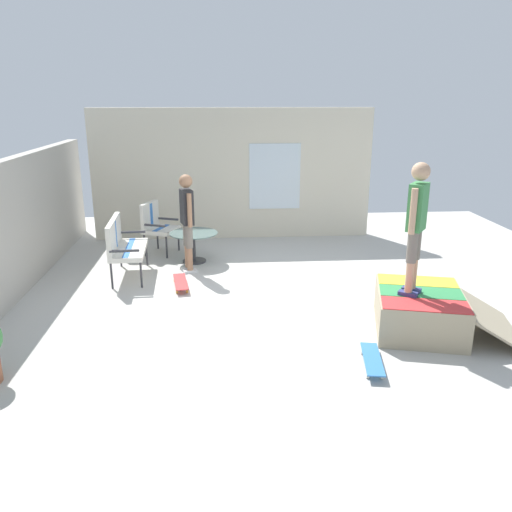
{
  "coord_description": "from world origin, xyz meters",
  "views": [
    {
      "loc": [
        -7.39,
        0.8,
        3.0
      ],
      "look_at": [
        0.03,
        0.27,
        0.7
      ],
      "focal_mm": 36.29,
      "sensor_mm": 36.0,
      "label": 1
    }
  ],
  "objects_px": {
    "patio_bench": "(122,243)",
    "person_skater": "(416,219)",
    "skate_ramp": "(422,311)",
    "person_watching": "(187,216)",
    "skateboard_spare": "(372,359)",
    "skateboard_by_bench": "(181,282)",
    "patio_table": "(194,241)",
    "patio_chair_near_house": "(156,223)"
  },
  "relations": [
    {
      "from": "skate_ramp",
      "to": "skateboard_spare",
      "type": "bearing_deg",
      "value": 135.04
    },
    {
      "from": "person_skater",
      "to": "skateboard_spare",
      "type": "xyz_separation_m",
      "value": [
        -0.89,
        0.73,
        -1.45
      ]
    },
    {
      "from": "skate_ramp",
      "to": "skateboard_by_bench",
      "type": "distance_m",
      "value": 3.81
    },
    {
      "from": "patio_bench",
      "to": "patio_table",
      "type": "height_order",
      "value": "patio_bench"
    },
    {
      "from": "skateboard_spare",
      "to": "patio_table",
      "type": "bearing_deg",
      "value": 28.26
    },
    {
      "from": "skate_ramp",
      "to": "patio_bench",
      "type": "xyz_separation_m",
      "value": [
        2.45,
        4.34,
        0.35
      ]
    },
    {
      "from": "skate_ramp",
      "to": "person_skater",
      "type": "distance_m",
      "value": 1.28
    },
    {
      "from": "person_watching",
      "to": "skateboard_spare",
      "type": "xyz_separation_m",
      "value": [
        -3.59,
        -2.3,
        -0.93
      ]
    },
    {
      "from": "person_skater",
      "to": "skateboard_by_bench",
      "type": "xyz_separation_m",
      "value": [
        1.89,
        3.12,
        -1.45
      ]
    },
    {
      "from": "patio_chair_near_house",
      "to": "skateboard_by_bench",
      "type": "bearing_deg",
      "value": -163.34
    },
    {
      "from": "patio_chair_near_house",
      "to": "person_watching",
      "type": "bearing_deg",
      "value": -149.75
    },
    {
      "from": "patio_chair_near_house",
      "to": "skateboard_by_bench",
      "type": "relative_size",
      "value": 1.24
    },
    {
      "from": "skate_ramp",
      "to": "patio_table",
      "type": "distance_m",
      "value": 4.51
    },
    {
      "from": "patio_table",
      "to": "skateboard_by_bench",
      "type": "xyz_separation_m",
      "value": [
        -1.36,
        0.17,
        -0.32
      ]
    },
    {
      "from": "patio_bench",
      "to": "patio_chair_near_house",
      "type": "distance_m",
      "value": 1.47
    },
    {
      "from": "person_skater",
      "to": "skateboard_by_bench",
      "type": "distance_m",
      "value": 3.93
    },
    {
      "from": "patio_chair_near_house",
      "to": "skateboard_spare",
      "type": "xyz_separation_m",
      "value": [
        -4.79,
        -2.99,
        -0.53
      ]
    },
    {
      "from": "patio_table",
      "to": "skateboard_spare",
      "type": "relative_size",
      "value": 1.09
    },
    {
      "from": "patio_chair_near_house",
      "to": "skateboard_spare",
      "type": "distance_m",
      "value": 5.67
    },
    {
      "from": "patio_bench",
      "to": "patio_chair_near_house",
      "type": "xyz_separation_m",
      "value": [
        1.41,
        -0.41,
        -0.0
      ]
    },
    {
      "from": "skateboard_by_bench",
      "to": "person_watching",
      "type": "bearing_deg",
      "value": -6.9
    },
    {
      "from": "patio_table",
      "to": "person_watching",
      "type": "height_order",
      "value": "person_watching"
    },
    {
      "from": "patio_bench",
      "to": "skate_ramp",
      "type": "bearing_deg",
      "value": -119.41
    },
    {
      "from": "patio_bench",
      "to": "skateboard_spare",
      "type": "relative_size",
      "value": 1.55
    },
    {
      "from": "person_watching",
      "to": "skateboard_spare",
      "type": "bearing_deg",
      "value": -147.39
    },
    {
      "from": "person_skater",
      "to": "skateboard_spare",
      "type": "distance_m",
      "value": 1.85
    },
    {
      "from": "person_skater",
      "to": "skate_ramp",
      "type": "bearing_deg",
      "value": -79.2
    },
    {
      "from": "skate_ramp",
      "to": "patio_bench",
      "type": "height_order",
      "value": "patio_bench"
    },
    {
      "from": "skate_ramp",
      "to": "skateboard_by_bench",
      "type": "xyz_separation_m",
      "value": [
        1.85,
        3.33,
        -0.18
      ]
    },
    {
      "from": "patio_chair_near_house",
      "to": "skate_ramp",
      "type": "bearing_deg",
      "value": -134.46
    },
    {
      "from": "patio_chair_near_house",
      "to": "skateboard_spare",
      "type": "bearing_deg",
      "value": -147.97
    },
    {
      "from": "skateboard_spare",
      "to": "patio_chair_near_house",
      "type": "bearing_deg",
      "value": 32.03
    },
    {
      "from": "patio_chair_near_house",
      "to": "patio_table",
      "type": "bearing_deg",
      "value": -129.99
    },
    {
      "from": "skate_ramp",
      "to": "patio_table",
      "type": "bearing_deg",
      "value": 44.54
    },
    {
      "from": "person_skater",
      "to": "person_watching",
      "type": "bearing_deg",
      "value": 48.26
    },
    {
      "from": "patio_bench",
      "to": "person_skater",
      "type": "distance_m",
      "value": 4.91
    },
    {
      "from": "patio_bench",
      "to": "person_skater",
      "type": "relative_size",
      "value": 0.75
    },
    {
      "from": "patio_table",
      "to": "person_skater",
      "type": "height_order",
      "value": "person_skater"
    },
    {
      "from": "person_skater",
      "to": "skateboard_spare",
      "type": "bearing_deg",
      "value": 140.91
    },
    {
      "from": "skate_ramp",
      "to": "person_watching",
      "type": "bearing_deg",
      "value": 50.54
    },
    {
      "from": "skateboard_by_bench",
      "to": "patio_bench",
      "type": "bearing_deg",
      "value": 59.58
    },
    {
      "from": "skateboard_by_bench",
      "to": "skateboard_spare",
      "type": "bearing_deg",
      "value": -139.29
    }
  ]
}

